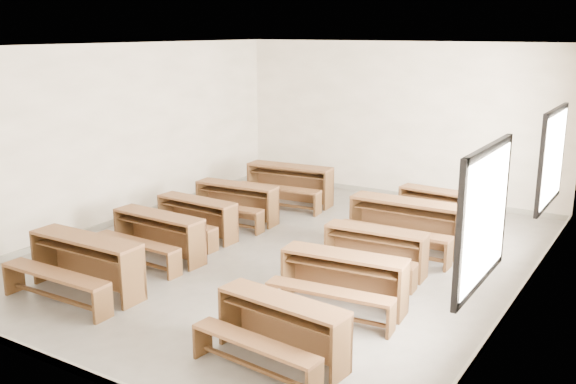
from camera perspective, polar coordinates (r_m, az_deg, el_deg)
The scene contains 11 objects.
room at distance 9.59m, azimuth 0.46°, elevation 6.57°, with size 8.50×8.50×3.20m.
desk_set_0 at distance 8.95m, azimuth -17.72°, elevation -5.89°, with size 1.73×0.91×0.77m.
desk_set_1 at distance 9.99m, azimuth -11.60°, elevation -3.61°, with size 1.60×0.87×0.71m.
desk_set_2 at distance 10.89m, azimuth -8.25°, elevation -2.09°, with size 1.51×0.83×0.67m.
desk_set_3 at distance 11.71m, azimuth -4.69°, elevation -0.71°, with size 1.61×0.92×0.70m.
desk_set_4 at distance 12.86m, azimuth 0.05°, elevation 0.92°, with size 1.83×1.08×0.79m.
desk_set_5 at distance 6.90m, azimuth -0.73°, elevation -11.80°, with size 1.58×0.92×0.68m.
desk_set_6 at distance 8.11m, azimuth 4.86°, elevation -7.59°, with size 1.66×0.99×0.71m.
desk_set_7 at distance 9.31m, azimuth 7.68°, elevation -4.95°, with size 1.52×0.86×0.66m.
desk_set_8 at distance 10.34m, azimuth 10.34°, elevation -2.60°, with size 1.81×0.97×0.80m.
desk_set_9 at distance 11.68m, azimuth 13.30°, elevation -1.22°, with size 1.52×0.86×0.66m.
Camera 1 is at (5.06, -8.10, 3.43)m, focal length 40.00 mm.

